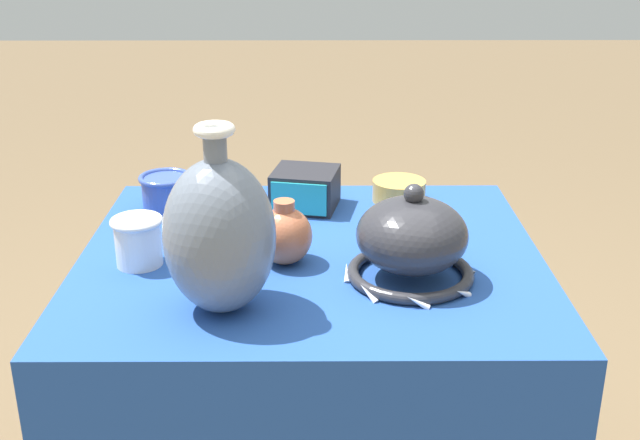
{
  "coord_description": "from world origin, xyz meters",
  "views": [
    {
      "loc": [
        0.01,
        -1.45,
        1.38
      ],
      "look_at": [
        0.02,
        -0.13,
        0.84
      ],
      "focal_mm": 45.0,
      "sensor_mm": 36.0,
      "label": 1
    }
  ],
  "objects_px": {
    "jar_round_terracotta": "(285,235)",
    "cup_wide_cobalt": "(166,191)",
    "vase_tall_bulbous": "(219,235)",
    "pot_squat_ochre": "(399,191)",
    "vase_dome_bell": "(412,242)",
    "cup_wide_porcelain": "(138,240)",
    "mosaic_tile_box": "(305,189)"
  },
  "relations": [
    {
      "from": "vase_dome_bell",
      "to": "jar_round_terracotta",
      "type": "height_order",
      "value": "vase_dome_bell"
    },
    {
      "from": "vase_tall_bulbous",
      "to": "vase_dome_bell",
      "type": "height_order",
      "value": "vase_tall_bulbous"
    },
    {
      "from": "vase_dome_bell",
      "to": "cup_wide_cobalt",
      "type": "xyz_separation_m",
      "value": [
        -0.51,
        0.35,
        -0.03
      ]
    },
    {
      "from": "vase_tall_bulbous",
      "to": "cup_wide_cobalt",
      "type": "distance_m",
      "value": 0.51
    },
    {
      "from": "cup_wide_porcelain",
      "to": "cup_wide_cobalt",
      "type": "xyz_separation_m",
      "value": [
        0.0,
        0.29,
        -0.01
      ]
    },
    {
      "from": "mosaic_tile_box",
      "to": "jar_round_terracotta",
      "type": "distance_m",
      "value": 0.3
    },
    {
      "from": "vase_dome_bell",
      "to": "cup_wide_porcelain",
      "type": "distance_m",
      "value": 0.52
    },
    {
      "from": "vase_tall_bulbous",
      "to": "jar_round_terracotta",
      "type": "height_order",
      "value": "vase_tall_bulbous"
    },
    {
      "from": "vase_tall_bulbous",
      "to": "pot_squat_ochre",
      "type": "height_order",
      "value": "vase_tall_bulbous"
    },
    {
      "from": "pot_squat_ochre",
      "to": "vase_dome_bell",
      "type": "bearing_deg",
      "value": -92.56
    },
    {
      "from": "pot_squat_ochre",
      "to": "cup_wide_porcelain",
      "type": "bearing_deg",
      "value": -146.93
    },
    {
      "from": "cup_wide_cobalt",
      "to": "pot_squat_ochre",
      "type": "distance_m",
      "value": 0.53
    },
    {
      "from": "vase_tall_bulbous",
      "to": "cup_wide_porcelain",
      "type": "height_order",
      "value": "vase_tall_bulbous"
    },
    {
      "from": "cup_wide_cobalt",
      "to": "mosaic_tile_box",
      "type": "bearing_deg",
      "value": 3.4
    },
    {
      "from": "jar_round_terracotta",
      "to": "pot_squat_ochre",
      "type": "distance_m",
      "value": 0.42
    },
    {
      "from": "jar_round_terracotta",
      "to": "cup_wide_cobalt",
      "type": "height_order",
      "value": "jar_round_terracotta"
    },
    {
      "from": "mosaic_tile_box",
      "to": "cup_wide_porcelain",
      "type": "height_order",
      "value": "cup_wide_porcelain"
    },
    {
      "from": "vase_dome_bell",
      "to": "jar_round_terracotta",
      "type": "relative_size",
      "value": 1.94
    },
    {
      "from": "vase_tall_bulbous",
      "to": "cup_wide_porcelain",
      "type": "bearing_deg",
      "value": 134.9
    },
    {
      "from": "jar_round_terracotta",
      "to": "cup_wide_cobalt",
      "type": "relative_size",
      "value": 1.07
    },
    {
      "from": "mosaic_tile_box",
      "to": "cup_wide_porcelain",
      "type": "bearing_deg",
      "value": -124.31
    },
    {
      "from": "vase_tall_bulbous",
      "to": "cup_wide_cobalt",
      "type": "xyz_separation_m",
      "value": [
        -0.18,
        0.47,
        -0.09
      ]
    },
    {
      "from": "vase_dome_bell",
      "to": "cup_wide_cobalt",
      "type": "height_order",
      "value": "vase_dome_bell"
    },
    {
      "from": "jar_round_terracotta",
      "to": "cup_wide_cobalt",
      "type": "bearing_deg",
      "value": 134.36
    },
    {
      "from": "cup_wide_porcelain",
      "to": "cup_wide_cobalt",
      "type": "relative_size",
      "value": 0.84
    },
    {
      "from": "mosaic_tile_box",
      "to": "pot_squat_ochre",
      "type": "height_order",
      "value": "mosaic_tile_box"
    },
    {
      "from": "pot_squat_ochre",
      "to": "cup_wide_cobalt",
      "type": "bearing_deg",
      "value": -173.82
    },
    {
      "from": "mosaic_tile_box",
      "to": "jar_round_terracotta",
      "type": "bearing_deg",
      "value": -85.39
    },
    {
      "from": "cup_wide_porcelain",
      "to": "cup_wide_cobalt",
      "type": "height_order",
      "value": "cup_wide_porcelain"
    },
    {
      "from": "jar_round_terracotta",
      "to": "cup_wide_cobalt",
      "type": "xyz_separation_m",
      "value": [
        -0.28,
        0.28,
        -0.01
      ]
    },
    {
      "from": "cup_wide_porcelain",
      "to": "pot_squat_ochre",
      "type": "distance_m",
      "value": 0.63
    },
    {
      "from": "vase_tall_bulbous",
      "to": "jar_round_terracotta",
      "type": "distance_m",
      "value": 0.23
    }
  ]
}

